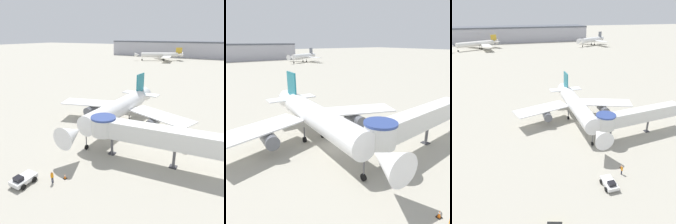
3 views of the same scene
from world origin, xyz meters
The scene contains 6 objects.
ground_plane centered at (0.00, 0.00, 0.00)m, with size 800.00×800.00×0.00m, color #A8A393.
main_airplane centered at (-1.36, 2.12, 4.26)m, with size 31.26×30.72×10.08m.
jet_bridge centered at (8.42, -7.56, 4.75)m, with size 21.47×5.22×6.43m.
traffic_cone_starboard_wing centered at (10.62, 0.66, 0.32)m, with size 0.40×0.40×0.67m.
traffic_cone_near_nose centered at (0.28, -17.21, 0.37)m, with size 0.47×0.47×0.77m.
background_jet_gray_tail centered at (57.56, 130.08, 4.51)m, with size 29.40×28.10×10.26m.
Camera 2 is at (-16.52, -25.26, 15.53)m, focal length 35.00 mm.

